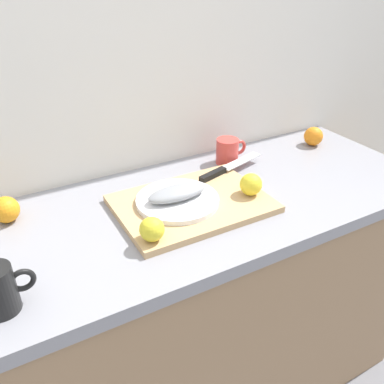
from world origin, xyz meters
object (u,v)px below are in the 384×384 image
at_px(coffee_mug_0, 228,151).
at_px(orange_0, 6,210).
at_px(fish_fillet, 177,192).
at_px(white_plate, 177,200).
at_px(cutting_board, 192,204).
at_px(coffee_mug_1, 0,290).
at_px(chef_knife, 224,169).
at_px(lemon_0, 152,229).

height_order(coffee_mug_0, orange_0, coffee_mug_0).
bearing_deg(fish_fillet, white_plate, 90.00).
bearing_deg(fish_fillet, coffee_mug_0, 31.50).
xyz_separation_m(cutting_board, coffee_mug_1, (-0.54, -0.16, 0.05)).
bearing_deg(orange_0, chef_knife, -6.19).
relative_size(white_plate, orange_0, 3.25).
xyz_separation_m(cutting_board, chef_knife, (0.18, 0.11, 0.02)).
height_order(fish_fillet, orange_0, orange_0).
height_order(cutting_board, lemon_0, lemon_0).
bearing_deg(coffee_mug_1, chef_knife, 20.83).
xyz_separation_m(cutting_board, coffee_mug_0, (0.26, 0.20, 0.04)).
bearing_deg(coffee_mug_0, fish_fillet, -148.50).
relative_size(fish_fillet, coffee_mug_1, 1.61).
height_order(white_plate, coffee_mug_0, coffee_mug_0).
bearing_deg(fish_fillet, cutting_board, -19.79).
bearing_deg(coffee_mug_1, coffee_mug_0, 24.40).
distance_m(white_plate, orange_0, 0.48).
bearing_deg(orange_0, lemon_0, -44.41).
height_order(white_plate, fish_fillet, fish_fillet).
distance_m(cutting_board, lemon_0, 0.22).
relative_size(white_plate, coffee_mug_1, 2.15).
xyz_separation_m(lemon_0, coffee_mug_0, (0.44, 0.32, -0.01)).
xyz_separation_m(chef_knife, orange_0, (-0.67, 0.07, 0.01)).
height_order(coffee_mug_1, orange_0, coffee_mug_1).
height_order(coffee_mug_0, coffee_mug_1, coffee_mug_1).
bearing_deg(cutting_board, fish_fillet, 160.21).
bearing_deg(coffee_mug_1, white_plate, 19.72).
height_order(lemon_0, coffee_mug_1, coffee_mug_1).
relative_size(chef_knife, lemon_0, 4.46).
height_order(lemon_0, orange_0, lemon_0).
bearing_deg(lemon_0, orange_0, 135.59).
bearing_deg(lemon_0, white_plate, 43.68).
bearing_deg(chef_knife, coffee_mug_0, 34.10).
bearing_deg(orange_0, fish_fillet, -20.79).
bearing_deg(fish_fillet, coffee_mug_1, -160.28).
bearing_deg(chef_knife, coffee_mug_1, -174.69).
xyz_separation_m(white_plate, lemon_0, (-0.14, -0.13, 0.02)).
distance_m(chef_knife, coffee_mug_1, 0.78).
bearing_deg(chef_knife, lemon_0, -163.33).
bearing_deg(coffee_mug_1, lemon_0, 7.37).
relative_size(fish_fillet, orange_0, 2.44).
bearing_deg(coffee_mug_0, cutting_board, -142.37).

